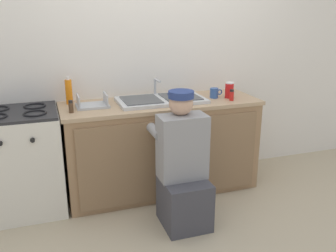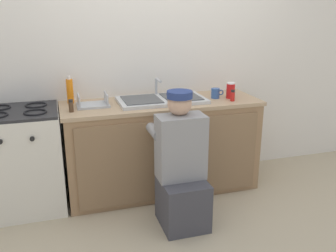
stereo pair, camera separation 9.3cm
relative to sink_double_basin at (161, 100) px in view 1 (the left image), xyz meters
The scene contains 13 objects.
ground_plane 0.95m from the sink_double_basin, 90.00° to the right, with size 12.00×12.00×0.00m, color tan.
back_wall 0.49m from the sink_double_basin, 90.00° to the left, with size 6.00×0.10×2.50m, color silver.
counter_cabinet 0.48m from the sink_double_basin, 90.00° to the right, with size 1.79×0.62×0.85m.
countertop 0.04m from the sink_double_basin, 90.00° to the right, with size 1.83×0.62×0.03m, color tan.
sink_double_basin is the anchor object (origin of this frame).
stove_range 1.33m from the sink_double_basin, behind, with size 0.66×0.62×0.91m.
plumber_person 0.78m from the sink_double_basin, 92.03° to the right, with size 0.42×0.61×1.10m.
dish_rack_tray 0.63m from the sink_double_basin, behind, with size 0.28×0.22×0.11m.
spice_bottle_red 0.66m from the sink_double_basin, 15.29° to the right, with size 0.04×0.04×0.10m.
spice_bottle_pepper 0.83m from the sink_double_basin, behind, with size 0.04×0.04×0.10m.
coffee_mug 0.53m from the sink_double_basin, ahead, with size 0.13×0.08×0.09m.
soda_cup_red 0.67m from the sink_double_basin, ahead, with size 0.08×0.08×0.15m.
soap_bottle_orange 0.83m from the sink_double_basin, 167.19° to the left, with size 0.06×0.06×0.25m.
Camera 1 is at (-1.02, -2.90, 1.73)m, focal length 40.00 mm.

